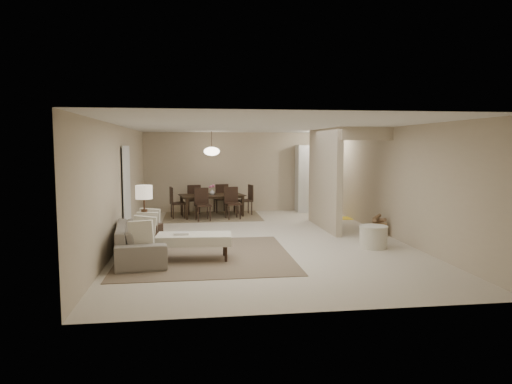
{
  "coord_description": "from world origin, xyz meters",
  "views": [
    {
      "loc": [
        -1.45,
        -9.87,
        2.07
      ],
      "look_at": [
        -0.08,
        0.16,
        1.05
      ],
      "focal_mm": 32.0,
      "sensor_mm": 36.0,
      "label": 1
    }
  ],
  "objects": [
    {
      "name": "ceiling",
      "position": [
        0.0,
        0.0,
        2.5
      ],
      "size": [
        9.0,
        9.0,
        0.0
      ],
      "primitive_type": "plane",
      "rotation": [
        3.14,
        0.0,
        0.0
      ],
      "color": "white",
      "rests_on": "back_wall"
    },
    {
      "name": "vase",
      "position": [
        -0.93,
        3.52,
        0.72
      ],
      "size": [
        0.2,
        0.2,
        0.16
      ],
      "primitive_type": "imported",
      "rotation": [
        0.0,
        0.0,
        -0.39
      ],
      "color": "white",
      "rests_on": "dining_table"
    },
    {
      "name": "side_table",
      "position": [
        -2.4,
        -1.06,
        0.29
      ],
      "size": [
        0.67,
        0.67,
        0.57
      ],
      "primitive_type": "cube",
      "rotation": [
        0.0,
        0.0,
        -0.38
      ],
      "color": "black",
      "rests_on": "floor"
    },
    {
      "name": "flush_light",
      "position": [
        2.3,
        3.2,
        2.46
      ],
      "size": [
        0.44,
        0.44,
        0.05
      ],
      "primitive_type": "cylinder",
      "color": "white",
      "rests_on": "ceiling"
    },
    {
      "name": "left_wall",
      "position": [
        -3.0,
        0.0,
        1.25
      ],
      "size": [
        0.0,
        9.0,
        9.0
      ],
      "primitive_type": "plane",
      "rotation": [
        1.57,
        0.0,
        1.57
      ],
      "color": "#BEAB90",
      "rests_on": "floor"
    },
    {
      "name": "wicker_basket",
      "position": [
        2.75,
        0.0,
        0.15
      ],
      "size": [
        0.44,
        0.44,
        0.3
      ],
      "primitive_type": "cylinder",
      "rotation": [
        0.0,
        0.0,
        0.3
      ],
      "color": "olive",
      "rests_on": "floor"
    },
    {
      "name": "dining_table",
      "position": [
        -0.93,
        3.52,
        0.32
      ],
      "size": [
        2.0,
        1.38,
        0.64
      ],
      "primitive_type": "imported",
      "rotation": [
        0.0,
        0.0,
        0.21
      ],
      "color": "black",
      "rests_on": "dining_rug"
    },
    {
      "name": "doorway",
      "position": [
        -2.97,
        0.6,
        1.02
      ],
      "size": [
        0.04,
        0.9,
        2.04
      ],
      "primitive_type": "cube",
      "color": "black",
      "rests_on": "floor"
    },
    {
      "name": "table_lamp",
      "position": [
        -2.4,
        -1.06,
        1.13
      ],
      "size": [
        0.32,
        0.32,
        0.76
      ],
      "color": "#4B3120",
      "rests_on": "side_table"
    },
    {
      "name": "round_pouf",
      "position": [
        2.16,
        -1.11,
        0.22
      ],
      "size": [
        0.58,
        0.58,
        0.45
      ],
      "primitive_type": "cylinder",
      "color": "#EBE7CD",
      "rests_on": "floor"
    },
    {
      "name": "dining_chairs",
      "position": [
        -0.93,
        3.52,
        0.45
      ],
      "size": [
        2.47,
        1.98,
        0.91
      ],
      "color": "black",
      "rests_on": "dining_rug"
    },
    {
      "name": "yellow_mat",
      "position": [
        2.57,
        2.67,
        0.01
      ],
      "size": [
        0.95,
        0.62,
        0.01
      ],
      "primitive_type": "cube",
      "rotation": [
        0.0,
        0.0,
        -0.08
      ],
      "color": "yellow",
      "rests_on": "floor"
    },
    {
      "name": "pantry_cabinet",
      "position": [
        2.35,
        4.15,
        1.05
      ],
      "size": [
        1.2,
        0.55,
        2.1
      ],
      "primitive_type": "cube",
      "color": "silver",
      "rests_on": "floor"
    },
    {
      "name": "sofa",
      "position": [
        -2.45,
        -1.36,
        0.32
      ],
      "size": [
        2.26,
        1.1,
        0.64
      ],
      "primitive_type": "imported",
      "rotation": [
        0.0,
        0.0,
        1.69
      ],
      "color": "gray",
      "rests_on": "floor"
    },
    {
      "name": "partition",
      "position": [
        1.8,
        1.25,
        1.25
      ],
      "size": [
        0.15,
        2.5,
        2.5
      ],
      "primitive_type": "cube",
      "color": "#BEAB90",
      "rests_on": "floor"
    },
    {
      "name": "dining_rug",
      "position": [
        -0.93,
        3.52,
        0.01
      ],
      "size": [
        2.8,
        2.1,
        0.01
      ],
      "primitive_type": "cube",
      "color": "brown",
      "rests_on": "floor"
    },
    {
      "name": "living_rug",
      "position": [
        -1.26,
        -1.36,
        0.01
      ],
      "size": [
        3.2,
        3.2,
        0.01
      ],
      "primitive_type": "cube",
      "color": "brown",
      "rests_on": "floor"
    },
    {
      "name": "floor",
      "position": [
        0.0,
        0.0,
        0.0
      ],
      "size": [
        9.0,
        9.0,
        0.0
      ],
      "primitive_type": "plane",
      "color": "beige",
      "rests_on": "ground"
    },
    {
      "name": "right_wall",
      "position": [
        3.0,
        0.0,
        1.25
      ],
      "size": [
        0.0,
        9.0,
        9.0
      ],
      "primitive_type": "plane",
      "rotation": [
        1.57,
        0.0,
        -1.57
      ],
      "color": "#BEAB90",
      "rests_on": "floor"
    },
    {
      "name": "back_wall",
      "position": [
        0.0,
        4.5,
        1.25
      ],
      "size": [
        6.0,
        0.0,
        6.0
      ],
      "primitive_type": "plane",
      "rotation": [
        1.57,
        0.0,
        0.0
      ],
      "color": "#BEAB90",
      "rests_on": "floor"
    },
    {
      "name": "pendant_light",
      "position": [
        -0.93,
        3.52,
        1.92
      ],
      "size": [
        0.46,
        0.46,
        0.71
      ],
      "color": "#4B3120",
      "rests_on": "ceiling"
    },
    {
      "name": "ottoman_bench",
      "position": [
        -1.46,
        -1.66,
        0.39
      ],
      "size": [
        1.38,
        0.71,
        0.48
      ],
      "rotation": [
        0.0,
        0.0,
        -0.07
      ],
      "color": "#EBE7CD",
      "rests_on": "living_rug"
    }
  ]
}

